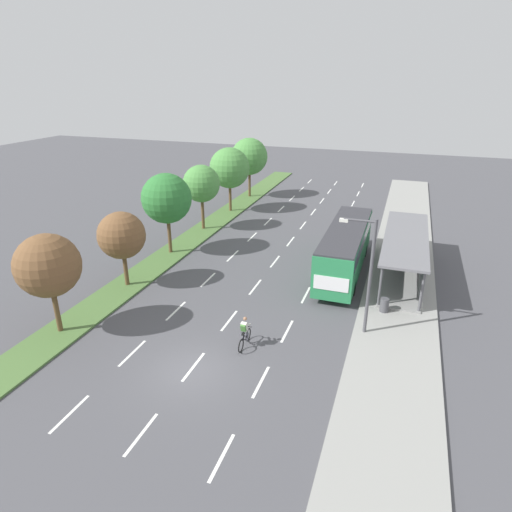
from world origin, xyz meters
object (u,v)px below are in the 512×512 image
(bus_shelter, at_px, (408,252))
(median_tree_fourth, at_px, (201,184))
(bus, at_px, (345,245))
(median_tree_fifth, at_px, (230,168))
(median_tree_farthest, at_px, (249,157))
(cyclist, at_px, (245,333))
(streetlight, at_px, (367,269))
(median_tree_third, at_px, (167,199))
(median_tree_second, at_px, (122,236))
(median_tree_nearest, at_px, (48,266))
(trash_bin, at_px, (384,305))

(bus_shelter, relative_size, median_tree_fourth, 1.99)
(bus, height_order, median_tree_fifth, median_tree_fifth)
(bus_shelter, relative_size, bus, 1.03)
(median_tree_fifth, xyz_separation_m, median_tree_farthest, (-0.10, 6.18, 0.14))
(cyclist, relative_size, median_tree_fifth, 0.28)
(median_tree_fifth, bearing_deg, bus_shelter, -31.16)
(streetlight, bearing_deg, bus, 105.33)
(median_tree_third, height_order, median_tree_farthest, median_tree_farthest)
(median_tree_second, distance_m, streetlight, 15.71)
(bus, distance_m, median_tree_farthest, 22.43)
(median_tree_third, relative_size, median_tree_fourth, 1.08)
(bus_shelter, height_order, streetlight, streetlight)
(cyclist, relative_size, median_tree_fourth, 0.31)
(bus, relative_size, median_tree_nearest, 2.00)
(trash_bin, bearing_deg, median_tree_third, 165.57)
(median_tree_nearest, relative_size, median_tree_fifth, 0.87)
(median_tree_third, distance_m, median_tree_fourth, 6.18)
(cyclist, bearing_deg, median_tree_third, 134.68)
(streetlight, bearing_deg, median_tree_fourth, 140.27)
(median_tree_fifth, bearing_deg, bus, -40.29)
(bus_shelter, bearing_deg, median_tree_third, -174.93)
(bus, distance_m, cyclist, 11.78)
(streetlight, bearing_deg, median_tree_third, 156.11)
(median_tree_nearest, bearing_deg, median_tree_farthest, 89.90)
(median_tree_nearest, bearing_deg, cyclist, 11.50)
(bus_shelter, xyz_separation_m, median_tree_fifth, (-17.79, 10.76, 2.69))
(median_tree_fifth, bearing_deg, median_tree_fourth, -91.71)
(median_tree_third, relative_size, trash_bin, 7.45)
(cyclist, xyz_separation_m, median_tree_nearest, (-10.18, -2.07, 3.25))
(cyclist, bearing_deg, median_tree_farthest, 109.36)
(bus, distance_m, trash_bin, 6.32)
(streetlight, distance_m, trash_bin, 4.38)
(bus_shelter, xyz_separation_m, cyclist, (-7.77, -11.88, -1.08))
(median_tree_nearest, height_order, trash_bin, median_tree_nearest)
(median_tree_third, xyz_separation_m, median_tree_fifth, (0.15, 12.35, 0.05))
(bus_shelter, bearing_deg, trash_bin, -100.31)
(bus_shelter, bearing_deg, bus, -170.78)
(bus_shelter, height_order, cyclist, bus_shelter)
(median_tree_fifth, distance_m, streetlight, 24.93)
(cyclist, relative_size, median_tree_nearest, 0.32)
(bus, height_order, median_tree_farthest, median_tree_farthest)
(median_tree_second, xyz_separation_m, streetlight, (15.68, -0.83, 0.26))
(bus_shelter, distance_m, median_tree_nearest, 22.83)
(median_tree_nearest, height_order, median_tree_second, median_tree_nearest)
(cyclist, height_order, streetlight, streetlight)
(streetlight, bearing_deg, median_tree_farthest, 121.71)
(bus, bearing_deg, cyclist, -107.34)
(median_tree_second, distance_m, median_tree_farthest, 24.73)
(trash_bin, bearing_deg, bus_shelter, 79.69)
(median_tree_third, bearing_deg, median_tree_farthest, 89.85)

